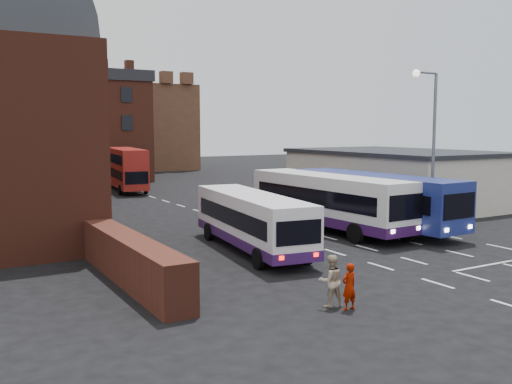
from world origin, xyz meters
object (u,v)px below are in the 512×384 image
bus_white_inbound (328,198)px  pedestrian_beige (331,281)px  street_lamp (430,135)px  bus_white_outbound (252,217)px  pedestrian_red (349,287)px  bus_blue (374,197)px  bus_red_double (126,168)px

bus_white_inbound → pedestrian_beige: bus_white_inbound is taller
bus_white_inbound → street_lamp: bearing=144.5°
bus_white_outbound → pedestrian_red: 9.78m
bus_white_inbound → bus_blue: 2.78m
bus_red_double → street_lamp: 31.04m
bus_white_outbound → pedestrian_beige: size_ratio=5.84×
bus_blue → street_lamp: 4.76m
bus_white_inbound → bus_blue: size_ratio=1.00×
bus_red_double → pedestrian_beige: 38.49m
bus_white_outbound → street_lamp: street_lamp is taller
bus_red_double → street_lamp: size_ratio=1.12×
bus_white_inbound → bus_red_double: (-3.81, 26.50, 0.23)m
bus_white_inbound → bus_red_double: 26.77m
bus_white_inbound → bus_red_double: bus_red_double is taller
bus_red_double → pedestrian_beige: (-4.96, -38.15, -1.25)m
bus_white_inbound → bus_blue: bus_blue is taller
bus_red_double → street_lamp: (8.67, -29.61, 3.42)m
bus_blue → pedestrian_beige: 15.56m
bus_red_double → pedestrian_beige: size_ratio=5.79×
street_lamp → pedestrian_beige: 16.74m
bus_red_double → pedestrian_red: bus_red_double is taller
bus_white_inbound → street_lamp: (4.85, -3.11, 3.65)m
bus_white_inbound → pedestrian_beige: bearing=50.2°
bus_white_outbound → bus_red_double: 29.27m
bus_blue → pedestrian_red: (-11.02, -11.16, -1.13)m
street_lamp → pedestrian_red: 16.80m
bus_white_inbound → pedestrian_red: size_ratio=7.63×
bus_white_outbound → pedestrian_red: (-1.76, -9.58, -0.85)m
street_lamp → pedestrian_red: street_lamp is taller
bus_blue → pedestrian_red: size_ratio=7.65×
bus_white_outbound → street_lamp: 12.19m
pedestrian_red → bus_red_double: bearing=-100.8°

